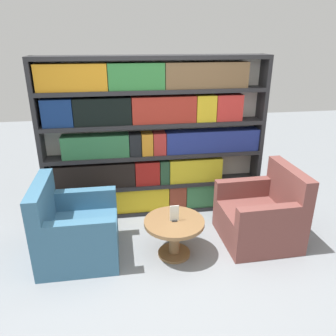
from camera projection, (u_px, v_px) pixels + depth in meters
The scene contains 6 objects.
ground_plane at pixel (171, 273), 3.36m from camera, with size 14.00×14.00×0.00m, color gray.
bookshelf at pixel (150, 140), 4.20m from camera, with size 2.84×0.30×2.05m.
armchair_left at pixel (75, 232), 3.53m from camera, with size 0.82×0.83×0.89m.
armchair_right at pixel (261, 216), 3.83m from camera, with size 0.84×0.85×0.89m.
coffee_table at pixel (174, 230), 3.54m from camera, with size 0.65×0.65×0.43m.
table_sign at pixel (174, 214), 3.46m from camera, with size 0.10×0.06×0.18m.
Camera 1 is at (-0.45, -2.67, 2.26)m, focal length 35.00 mm.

